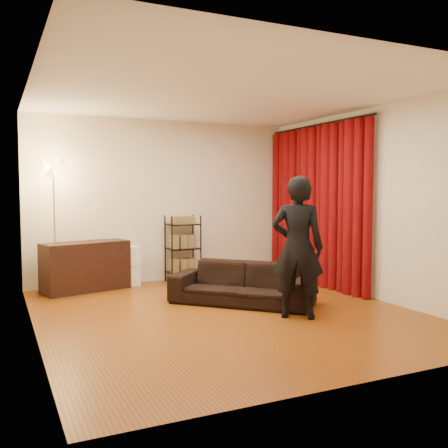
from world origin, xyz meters
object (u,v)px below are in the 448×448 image
sofa (242,283)px  wire_shelf (183,248)px  storage_boxes (128,266)px  media_cabinet (86,266)px  person (298,247)px  floor_lamp (54,227)px

sofa → wire_shelf: size_ratio=1.71×
storage_boxes → wire_shelf: (0.93, -0.03, 0.24)m
sofa → media_cabinet: (-1.77, 1.79, 0.10)m
person → storage_boxes: 3.21m
sofa → person: 1.13m
sofa → storage_boxes: (-1.08, 1.93, 0.04)m
sofa → floor_lamp: bearing=-171.9°
floor_lamp → person: bearing=-46.1°
sofa → storage_boxes: storage_boxes is taller
sofa → media_cabinet: 2.52m
sofa → person: (0.27, -0.93, 0.58)m
sofa → wire_shelf: bearing=139.7°
person → media_cabinet: bearing=-16.5°
sofa → wire_shelf: wire_shelf is taller
floor_lamp → media_cabinet: bearing=14.6°
storage_boxes → media_cabinet: bearing=-168.5°
floor_lamp → sofa: bearing=-36.8°
media_cabinet → storage_boxes: size_ratio=2.03×
sofa → person: size_ratio=1.11×
sofa → floor_lamp: floor_lamp is taller
storage_boxes → wire_shelf: 0.96m
media_cabinet → wire_shelf: (1.62, 0.11, 0.18)m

